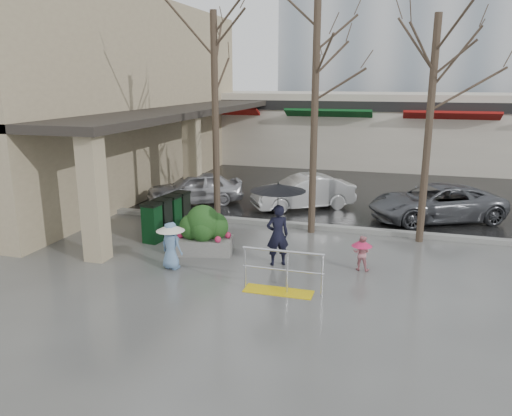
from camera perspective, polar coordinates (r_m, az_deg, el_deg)
The scene contains 20 objects.
ground at distance 13.05m, azimuth -1.74°, elevation -6.83°, with size 120.00×120.00×0.00m, color #51514F.
street_asphalt at distance 34.10m, azimuth 9.84°, elevation 6.29°, with size 120.00×36.00×0.01m, color black.
curb at distance 16.67m, azimuth 2.51°, elevation -1.78°, with size 120.00×0.30×0.15m, color gray.
near_building at distance 23.38m, azimuth -17.25°, elevation 12.04°, with size 6.00×18.00×8.00m, color tan.
canopy_slab at distance 21.39m, azimuth -7.54°, elevation 11.37°, with size 2.80×18.00×0.25m, color #2D2823.
pillar_front at distance 13.79m, azimuth -18.07°, elevation 1.23°, with size 0.55×0.55×3.50m, color tan.
pillar_back at distance 19.40m, azimuth -7.29°, elevation 5.50°, with size 0.55×0.55×3.50m, color tan.
storefront_row at distance 29.70m, azimuth 12.96°, elevation 8.86°, with size 34.00×6.74×4.00m.
handrail at distance 11.50m, azimuth 2.89°, elevation -7.86°, with size 1.90×0.50×1.03m.
tree_west at distance 16.22m, azimuth -4.78°, elevation 15.65°, with size 3.20×3.20×6.80m.
tree_midwest at distance 15.38m, azimuth 6.88°, elevation 16.22°, with size 3.20×3.20×7.00m.
tree_mideast at distance 15.17m, azimuth 19.61°, elevation 14.13°, with size 3.20×3.20×6.50m.
woman at distance 12.83m, azimuth 2.51°, elevation -0.42°, with size 1.44×1.44×2.22m.
child_pink at distance 13.01m, azimuth 11.98°, elevation -4.74°, with size 0.53×0.53×0.91m.
child_blue at distance 12.94m, azimuth -9.70°, elevation -3.74°, with size 0.73×0.73×1.24m.
planter at distance 13.98m, azimuth -6.00°, elevation -2.56°, with size 1.72×1.11×1.39m.
news_boxes at distance 15.83m, azimuth -10.10°, elevation -0.89°, with size 0.72×2.20×1.21m.
car_a at distance 19.65m, azimuth -7.00°, elevation 2.30°, with size 1.49×3.70×1.26m, color #BBBAC0.
car_b at distance 18.87m, azimuth 5.38°, elevation 1.84°, with size 1.33×3.82×1.26m, color silver.
car_c at distance 18.22m, azimuth 19.85°, elevation 0.57°, with size 2.09×4.53×1.26m, color #585A5F.
Camera 1 is at (3.80, -11.55, 4.74)m, focal length 35.00 mm.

